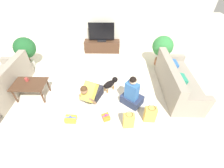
{
  "coord_description": "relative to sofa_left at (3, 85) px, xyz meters",
  "views": [
    {
      "loc": [
        0.64,
        -3.21,
        3.05
      ],
      "look_at": [
        0.6,
        -0.22,
        0.45
      ],
      "focal_mm": 24.0,
      "sensor_mm": 36.0,
      "label": 1
    }
  ],
  "objects": [
    {
      "name": "potted_plant_corner_right",
      "position": [
        4.7,
        1.59,
        0.36
      ],
      "size": [
        0.69,
        0.69,
        1.06
      ],
      "color": "#A36042",
      "rests_on": "ground_plane"
    },
    {
      "name": "gift_box_a",
      "position": [
        2.05,
        -0.92,
        -0.24
      ],
      "size": [
        0.27,
        0.18,
        0.19
      ],
      "rotation": [
        0.0,
        0.0,
        -0.05
      ],
      "color": "yellow",
      "rests_on": "ground_plane"
    },
    {
      "name": "coffee_table",
      "position": [
        0.83,
        -0.1,
        0.11
      ],
      "size": [
        0.86,
        0.58,
        0.47
      ],
      "color": "#472D1E",
      "rests_on": "ground_plane"
    },
    {
      "name": "wall_back",
      "position": [
        2.43,
        2.79,
        0.99
      ],
      "size": [
        8.4,
        0.06,
        2.6
      ],
      "color": "beige",
      "rests_on": "ground_plane"
    },
    {
      "name": "person_sitting",
      "position": [
        3.54,
        -0.32,
        0.02
      ],
      "size": [
        0.66,
        0.64,
        0.91
      ],
      "rotation": [
        0.0,
        0.0,
        2.46
      ],
      "color": "#283351",
      "rests_on": "ground_plane"
    },
    {
      "name": "dog",
      "position": [
        2.98,
        0.23,
        -0.08
      ],
      "size": [
        0.46,
        0.43,
        0.35
      ],
      "rotation": [
        0.0,
        0.0,
        2.32
      ],
      "color": "black",
      "rests_on": "ground_plane"
    },
    {
      "name": "sofa_left",
      "position": [
        0.0,
        0.0,
        0.0
      ],
      "size": [
        0.84,
        2.03,
        0.86
      ],
      "rotation": [
        0.0,
        0.0,
        -1.57
      ],
      "color": "gray",
      "rests_on": "ground_plane"
    },
    {
      "name": "potted_plant_corner_left",
      "position": [
        0.15,
        1.36,
        0.4
      ],
      "size": [
        0.68,
        0.68,
        1.08
      ],
      "color": "beige",
      "rests_on": "ground_plane"
    },
    {
      "name": "tv_console",
      "position": [
        2.59,
        2.52,
        -0.08
      ],
      "size": [
        1.39,
        0.39,
        0.46
      ],
      "color": "#472D1E",
      "rests_on": "ground_plane"
    },
    {
      "name": "gift_box_b",
      "position": [
        2.89,
        -0.84,
        -0.24
      ],
      "size": [
        0.22,
        0.23,
        0.17
      ],
      "rotation": [
        0.0,
        0.0,
        0.39
      ],
      "color": "orange",
      "rests_on": "ground_plane"
    },
    {
      "name": "mug",
      "position": [
        0.73,
        0.01,
        0.21
      ],
      "size": [
        0.12,
        0.08,
        0.09
      ],
      "color": "#B23D38",
      "rests_on": "coffee_table"
    },
    {
      "name": "gift_bag_a",
      "position": [
        3.41,
        -1.04,
        -0.1
      ],
      "size": [
        0.25,
        0.17,
        0.44
      ],
      "rotation": [
        0.0,
        0.0,
        0.06
      ],
      "color": "#E5B74C",
      "rests_on": "ground_plane"
    },
    {
      "name": "gift_bag_b",
      "position": [
        3.93,
        -0.86,
        -0.09
      ],
      "size": [
        0.27,
        0.17,
        0.45
      ],
      "rotation": [
        0.0,
        0.0,
        -0.02
      ],
      "color": "#E5B74C",
      "rests_on": "ground_plane"
    },
    {
      "name": "ground_plane",
      "position": [
        2.43,
        0.16,
        -0.31
      ],
      "size": [
        16.0,
        16.0,
        0.0
      ],
      "primitive_type": "plane",
      "color": "beige"
    },
    {
      "name": "sofa_right",
      "position": [
        4.85,
        0.23,
        0.0
      ],
      "size": [
        0.84,
        2.03,
        0.86
      ],
      "rotation": [
        0.0,
        0.0,
        1.57
      ],
      "color": "gray",
      "rests_on": "ground_plane"
    },
    {
      "name": "tv",
      "position": [
        2.59,
        2.52,
        0.47
      ],
      "size": [
        0.97,
        0.2,
        0.71
      ],
      "color": "black",
      "rests_on": "tv_console"
    },
    {
      "name": "person_kneeling",
      "position": [
        2.49,
        -0.26,
        0.03
      ],
      "size": [
        0.59,
        0.82,
        0.77
      ],
      "rotation": [
        0.0,
        0.0,
        -0.41
      ],
      "color": "#23232D",
      "rests_on": "ground_plane"
    }
  ]
}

